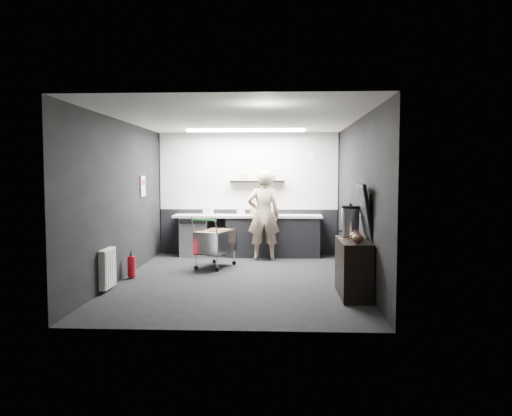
{
  "coord_description": "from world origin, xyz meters",
  "views": [
    {
      "loc": [
        0.68,
        -8.33,
        1.8
      ],
      "look_at": [
        0.28,
        0.4,
        1.19
      ],
      "focal_mm": 35.0,
      "sensor_mm": 36.0,
      "label": 1
    }
  ],
  "objects": [
    {
      "name": "floating_shelf",
      "position": [
        0.2,
        2.62,
        1.62
      ],
      "size": [
        1.2,
        0.22,
        0.04
      ],
      "primitive_type": "cube",
      "color": "black",
      "rests_on": "wall_back"
    },
    {
      "name": "wall_front",
      "position": [
        0.0,
        -2.75,
        1.35
      ],
      "size": [
        5.5,
        0.0,
        5.5
      ],
      "primitive_type": "plane",
      "rotation": [
        -1.57,
        0.0,
        0.0
      ],
      "color": "black",
      "rests_on": "floor"
    },
    {
      "name": "radiator",
      "position": [
        -1.94,
        -0.9,
        0.35
      ],
      "size": [
        0.1,
        0.5,
        0.6
      ],
      "primitive_type": "cube",
      "color": "white",
      "rests_on": "wall_left"
    },
    {
      "name": "floor",
      "position": [
        0.0,
        0.0,
        0.0
      ],
      "size": [
        5.5,
        5.5,
        0.0
      ],
      "primitive_type": "plane",
      "color": "black",
      "rests_on": "ground"
    },
    {
      "name": "ceiling_strip",
      "position": [
        0.0,
        1.85,
        2.67
      ],
      "size": [
        2.4,
        0.2,
        0.04
      ],
      "primitive_type": "cube",
      "color": "white",
      "rests_on": "ceiling"
    },
    {
      "name": "white_container",
      "position": [
        -0.85,
        2.37,
        0.99
      ],
      "size": [
        0.21,
        0.17,
        0.17
      ],
      "primitive_type": "cube",
      "rotation": [
        0.0,
        0.0,
        -0.12
      ],
      "color": "white",
      "rests_on": "prep_counter"
    },
    {
      "name": "wall_left",
      "position": [
        -2.0,
        0.0,
        1.35
      ],
      "size": [
        0.0,
        5.5,
        5.5
      ],
      "primitive_type": "plane",
      "rotation": [
        1.57,
        0.0,
        1.57
      ],
      "color": "black",
      "rests_on": "floor"
    },
    {
      "name": "wall_clock",
      "position": [
        1.4,
        2.72,
        2.15
      ],
      "size": [
        0.2,
        0.03,
        0.2
      ],
      "primitive_type": "cylinder",
      "rotation": [
        1.57,
        0.0,
        0.0
      ],
      "color": "white",
      "rests_on": "wall_back"
    },
    {
      "name": "poster",
      "position": [
        -1.98,
        1.3,
        1.55
      ],
      "size": [
        0.02,
        0.3,
        0.4
      ],
      "primitive_type": "cube",
      "color": "silver",
      "rests_on": "wall_left"
    },
    {
      "name": "wall_back",
      "position": [
        0.0,
        2.75,
        1.35
      ],
      "size": [
        5.5,
        0.0,
        5.5
      ],
      "primitive_type": "plane",
      "rotation": [
        1.57,
        0.0,
        0.0
      ],
      "color": "black",
      "rests_on": "floor"
    },
    {
      "name": "poster_red_band",
      "position": [
        -1.98,
        1.3,
        1.62
      ],
      "size": [
        0.02,
        0.22,
        0.1
      ],
      "primitive_type": "cube",
      "color": "red",
      "rests_on": "poster"
    },
    {
      "name": "kitchen_wall_panel",
      "position": [
        0.0,
        2.73,
        1.85
      ],
      "size": [
        3.95,
        0.02,
        1.7
      ],
      "primitive_type": "cube",
      "color": "silver",
      "rests_on": "wall_back"
    },
    {
      "name": "shopping_cart",
      "position": [
        -0.54,
        1.09,
        0.46
      ],
      "size": [
        0.8,
        1.05,
        0.97
      ],
      "color": "silver",
      "rests_on": "floor"
    },
    {
      "name": "pink_tub",
      "position": [
        -0.14,
        2.42,
        0.99
      ],
      "size": [
        0.18,
        0.18,
        0.18
      ],
      "primitive_type": "cylinder",
      "color": "silver",
      "rests_on": "prep_counter"
    },
    {
      "name": "person",
      "position": [
        0.36,
        1.97,
        0.93
      ],
      "size": [
        0.71,
        0.5,
        1.86
      ],
      "primitive_type": "imported",
      "rotation": [
        0.0,
        0.0,
        3.22
      ],
      "color": "beige",
      "rests_on": "floor"
    },
    {
      "name": "fire_extinguisher",
      "position": [
        -1.85,
        0.03,
        0.21
      ],
      "size": [
        0.13,
        0.13,
        0.44
      ],
      "color": "red",
      "rests_on": "floor"
    },
    {
      "name": "ceiling",
      "position": [
        0.0,
        0.0,
        2.7
      ],
      "size": [
        5.5,
        5.5,
        0.0
      ],
      "primitive_type": "plane",
      "rotation": [
        3.14,
        0.0,
        0.0
      ],
      "color": "silver",
      "rests_on": "wall_back"
    },
    {
      "name": "prep_counter",
      "position": [
        0.14,
        2.42,
        0.46
      ],
      "size": [
        3.2,
        0.61,
        0.9
      ],
      "color": "black",
      "rests_on": "floor"
    },
    {
      "name": "wall_right",
      "position": [
        2.0,
        0.0,
        1.35
      ],
      "size": [
        0.0,
        5.5,
        5.5
      ],
      "primitive_type": "plane",
      "rotation": [
        1.57,
        0.0,
        -1.57
      ],
      "color": "black",
      "rests_on": "floor"
    },
    {
      "name": "dado_panel",
      "position": [
        0.0,
        2.73,
        0.5
      ],
      "size": [
        3.95,
        0.02,
        1.0
      ],
      "primitive_type": "cube",
      "color": "black",
      "rests_on": "wall_back"
    },
    {
      "name": "cardboard_box",
      "position": [
        0.37,
        2.37,
        0.95
      ],
      "size": [
        0.6,
        0.53,
        0.1
      ],
      "primitive_type": "cube",
      "rotation": [
        0.0,
        0.0,
        -0.32
      ],
      "color": "#A68358",
      "rests_on": "prep_counter"
    },
    {
      "name": "sideboard",
      "position": [
        1.78,
        -1.01,
        0.53
      ],
      "size": [
        0.47,
        1.1,
        1.65
      ],
      "color": "black",
      "rests_on": "floor"
    }
  ]
}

